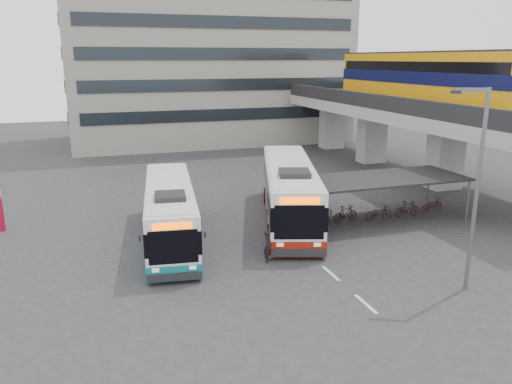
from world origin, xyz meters
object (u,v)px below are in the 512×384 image
object	(u,v)px
bus_main	(289,192)
bus_teal	(170,212)
pedestrian	(268,246)
lamp_post	(475,179)

from	to	relation	value
bus_main	bus_teal	xyz separation A→B (m)	(-7.08, -1.18, -0.19)
bus_teal	bus_main	bearing A→B (deg)	16.81
bus_main	pedestrian	distance (m)	6.42
bus_main	pedestrian	xyz separation A→B (m)	(-3.25, -5.46, -0.93)
bus_main	bus_teal	distance (m)	7.18
pedestrian	lamp_post	xyz separation A→B (m)	(6.67, -5.19, 3.87)
lamp_post	pedestrian	bearing A→B (deg)	166.96
bus_main	bus_teal	size ratio (longest dim) A/B	1.13
bus_teal	pedestrian	world-z (taller)	bus_teal
pedestrian	bus_teal	bearing A→B (deg)	73.98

